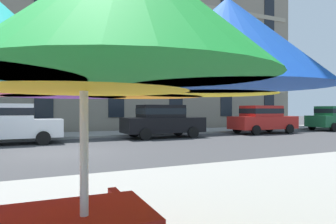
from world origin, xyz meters
The scene contains 8 objects.
ground_plane centered at (0.00, 0.00, 0.00)m, with size 120.00×120.00×0.00m, color #38383A.
sidewalk_far centered at (0.00, 6.80, 0.06)m, with size 56.00×3.60×0.12m, color gray.
apartment_building centered at (0.00, 14.99, 6.40)m, with size 41.31×12.08×12.80m.
sedan_white centered at (-1.75, 3.70, 0.95)m, with size 4.40×1.98×1.78m.
sedan_black centered at (5.68, 3.70, 0.95)m, with size 4.40×1.98×1.78m.
sedan_red centered at (12.72, 3.70, 0.95)m, with size 4.40×1.98×1.78m.
sedan_green centered at (19.68, 3.70, 0.95)m, with size 4.40×1.98×1.78m.
patio_umbrella centered at (-0.62, -9.00, 1.92)m, with size 3.19×3.19×2.25m.
Camera 1 is at (-0.99, -11.16, 1.51)m, focal length 32.17 mm.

